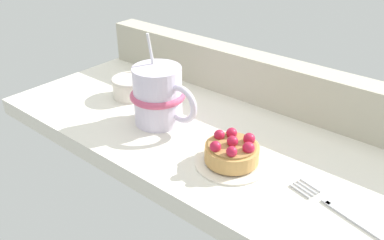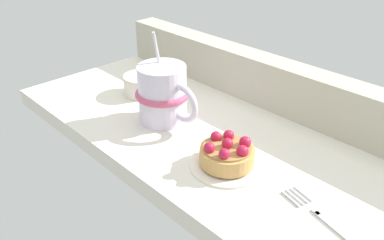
# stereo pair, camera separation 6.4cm
# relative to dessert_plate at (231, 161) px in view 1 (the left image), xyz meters

# --- Properties ---
(ground_plane) EXTENTS (0.84, 0.35, 0.03)m
(ground_plane) POSITION_rel_dessert_plate_xyz_m (-0.06, 0.06, -0.02)
(ground_plane) COLOR silver
(window_rail_back) EXTENTS (0.82, 0.05, 0.09)m
(window_rail_back) POSITION_rel_dessert_plate_xyz_m (-0.06, 0.21, 0.04)
(window_rail_back) COLOR #B2AD99
(window_rail_back) RESTS_ON ground_plane
(dessert_plate) EXTENTS (0.11, 0.11, 0.01)m
(dessert_plate) POSITION_rel_dessert_plate_xyz_m (0.00, 0.00, 0.00)
(dessert_plate) COLOR silver
(dessert_plate) RESTS_ON ground_plane
(raspberry_tart) EXTENTS (0.08, 0.08, 0.04)m
(raspberry_tart) POSITION_rel_dessert_plate_xyz_m (0.00, 0.00, 0.02)
(raspberry_tart) COLOR tan
(raspberry_tart) RESTS_ON dessert_plate
(coffee_mug) EXTENTS (0.13, 0.10, 0.16)m
(coffee_mug) POSITION_rel_dessert_plate_xyz_m (-0.17, 0.02, 0.05)
(coffee_mug) COLOR silver
(coffee_mug) RESTS_ON ground_plane
(dessert_fork) EXTENTS (0.16, 0.05, 0.01)m
(dessert_fork) POSITION_rel_dessert_plate_xyz_m (0.17, -0.00, -0.00)
(dessert_fork) COLOR #B7B7BC
(dessert_fork) RESTS_ON ground_plane
(sugar_bowl) EXTENTS (0.08, 0.08, 0.04)m
(sugar_bowl) POSITION_rel_dessert_plate_xyz_m (-0.29, 0.06, 0.02)
(sugar_bowl) COLOR silver
(sugar_bowl) RESTS_ON ground_plane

